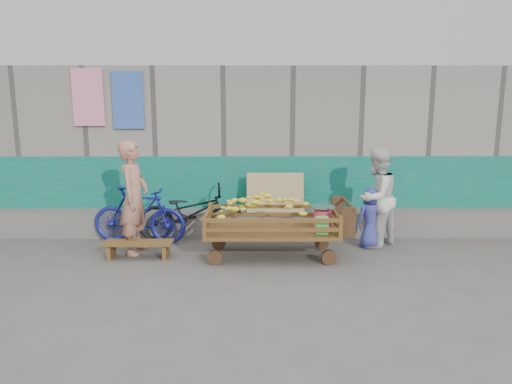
{
  "coord_description": "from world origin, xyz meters",
  "views": [
    {
      "loc": [
        -0.08,
        -5.65,
        2.27
      ],
      "look_at": [
        -0.04,
        1.2,
        1.0
      ],
      "focal_mm": 32.0,
      "sensor_mm": 36.0,
      "label": 1
    }
  ],
  "objects_px": {
    "banana_cart": "(269,217)",
    "bicycle_dark": "(191,212)",
    "bicycle_blue": "(139,215)",
    "woman": "(376,198)",
    "vendor_man": "(134,198)",
    "child": "(371,218)",
    "bench": "(138,246)"
  },
  "relations": [
    {
      "from": "bicycle_blue",
      "to": "bicycle_dark",
      "type": "bearing_deg",
      "value": -68.81
    },
    {
      "from": "woman",
      "to": "bicycle_dark",
      "type": "height_order",
      "value": "woman"
    },
    {
      "from": "bench",
      "to": "bicycle_dark",
      "type": "bearing_deg",
      "value": 55.68
    },
    {
      "from": "vendor_man",
      "to": "child",
      "type": "xyz_separation_m",
      "value": [
        3.78,
        0.25,
        -0.39
      ]
    },
    {
      "from": "bicycle_dark",
      "to": "woman",
      "type": "bearing_deg",
      "value": -103.86
    },
    {
      "from": "vendor_man",
      "to": "child",
      "type": "height_order",
      "value": "vendor_man"
    },
    {
      "from": "bench",
      "to": "vendor_man",
      "type": "distance_m",
      "value": 0.76
    },
    {
      "from": "bicycle_dark",
      "to": "bicycle_blue",
      "type": "distance_m",
      "value": 0.88
    },
    {
      "from": "bench",
      "to": "woman",
      "type": "bearing_deg",
      "value": 8.94
    },
    {
      "from": "child",
      "to": "bicycle_dark",
      "type": "distance_m",
      "value": 3.04
    },
    {
      "from": "vendor_man",
      "to": "banana_cart",
      "type": "bearing_deg",
      "value": -89.02
    },
    {
      "from": "vendor_man",
      "to": "child",
      "type": "bearing_deg",
      "value": -79.08
    },
    {
      "from": "bicycle_dark",
      "to": "child",
      "type": "bearing_deg",
      "value": -105.37
    },
    {
      "from": "vendor_man",
      "to": "bicycle_blue",
      "type": "height_order",
      "value": "vendor_man"
    },
    {
      "from": "banana_cart",
      "to": "vendor_man",
      "type": "distance_m",
      "value": 2.13
    },
    {
      "from": "vendor_man",
      "to": "bicycle_blue",
      "type": "bearing_deg",
      "value": 15.0
    },
    {
      "from": "banana_cart",
      "to": "bicycle_dark",
      "type": "relative_size",
      "value": 1.2
    },
    {
      "from": "vendor_man",
      "to": "bench",
      "type": "bearing_deg",
      "value": -152.91
    },
    {
      "from": "banana_cart",
      "to": "bicycle_dark",
      "type": "distance_m",
      "value": 1.63
    },
    {
      "from": "woman",
      "to": "bicycle_blue",
      "type": "height_order",
      "value": "woman"
    },
    {
      "from": "bench",
      "to": "bicycle_dark",
      "type": "height_order",
      "value": "bicycle_dark"
    },
    {
      "from": "woman",
      "to": "bicycle_blue",
      "type": "xyz_separation_m",
      "value": [
        -3.95,
        0.2,
        -0.33
      ]
    },
    {
      "from": "banana_cart",
      "to": "bicycle_dark",
      "type": "height_order",
      "value": "bicycle_dark"
    },
    {
      "from": "vendor_man",
      "to": "child",
      "type": "relative_size",
      "value": 1.79
    },
    {
      "from": "bicycle_dark",
      "to": "bicycle_blue",
      "type": "height_order",
      "value": "bicycle_blue"
    },
    {
      "from": "bench",
      "to": "bicycle_blue",
      "type": "xyz_separation_m",
      "value": [
        -0.17,
        0.8,
        0.29
      ]
    },
    {
      "from": "bench",
      "to": "bicycle_dark",
      "type": "relative_size",
      "value": 0.57
    },
    {
      "from": "banana_cart",
      "to": "woman",
      "type": "distance_m",
      "value": 1.87
    },
    {
      "from": "bicycle_dark",
      "to": "vendor_man",
      "type": "bearing_deg",
      "value": 126.28
    },
    {
      "from": "banana_cart",
      "to": "bench",
      "type": "bearing_deg",
      "value": -178.57
    },
    {
      "from": "banana_cart",
      "to": "child",
      "type": "xyz_separation_m",
      "value": [
        1.68,
        0.48,
        -0.14
      ]
    },
    {
      "from": "woman",
      "to": "bicycle_dark",
      "type": "bearing_deg",
      "value": -51.5
    }
  ]
}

